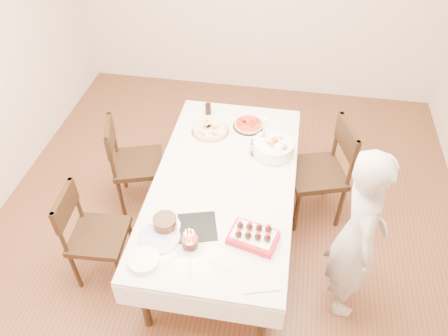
% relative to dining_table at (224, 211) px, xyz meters
% --- Properties ---
extents(floor, '(5.00, 5.00, 0.00)m').
position_rel_dining_table_xyz_m(floor, '(-0.00, 0.11, -0.38)').
color(floor, '#58311E').
rests_on(floor, ground).
extents(dining_table, '(1.54, 2.32, 0.75)m').
position_rel_dining_table_xyz_m(dining_table, '(0.00, 0.00, 0.00)').
color(dining_table, white).
rests_on(dining_table, floor).
extents(chair_right_savory, '(0.67, 0.67, 1.03)m').
position_rel_dining_table_xyz_m(chair_right_savory, '(0.77, 0.47, 0.14)').
color(chair_right_savory, black).
rests_on(chair_right_savory, floor).
extents(chair_left_savory, '(0.61, 0.61, 0.96)m').
position_rel_dining_table_xyz_m(chair_left_savory, '(-0.88, 0.36, 0.10)').
color(chair_left_savory, black).
rests_on(chair_left_savory, floor).
extents(chair_left_dessert, '(0.50, 0.50, 0.93)m').
position_rel_dining_table_xyz_m(chair_left_dessert, '(-0.93, -0.51, 0.09)').
color(chair_left_dessert, black).
rests_on(chair_left_dessert, floor).
extents(person, '(0.41, 0.59, 1.56)m').
position_rel_dining_table_xyz_m(person, '(1.04, -0.43, 0.40)').
color(person, '#B0AAA6').
rests_on(person, floor).
extents(pizza_white, '(0.36, 0.36, 0.04)m').
position_rel_dining_table_xyz_m(pizza_white, '(-0.23, 0.60, 0.40)').
color(pizza_white, beige).
rests_on(pizza_white, dining_table).
extents(pizza_pepperoni, '(0.32, 0.32, 0.04)m').
position_rel_dining_table_xyz_m(pizza_pepperoni, '(0.11, 0.74, 0.40)').
color(pizza_pepperoni, red).
rests_on(pizza_pepperoni, dining_table).
extents(red_placemat, '(0.33, 0.33, 0.01)m').
position_rel_dining_table_xyz_m(red_placemat, '(0.35, 0.40, 0.38)').
color(red_placemat, '#B21E1E').
rests_on(red_placemat, dining_table).
extents(pasta_bowl, '(0.41, 0.41, 0.11)m').
position_rel_dining_table_xyz_m(pasta_bowl, '(0.36, 0.41, 0.44)').
color(pasta_bowl, white).
rests_on(pasta_bowl, dining_table).
extents(taper_candle, '(0.08, 0.08, 0.31)m').
position_rel_dining_table_xyz_m(taper_candle, '(0.27, 0.50, 0.53)').
color(taper_candle, white).
rests_on(taper_candle, dining_table).
extents(shaker_pair, '(0.10, 0.10, 0.12)m').
position_rel_dining_table_xyz_m(shaker_pair, '(0.19, 0.36, 0.43)').
color(shaker_pair, white).
rests_on(shaker_pair, dining_table).
extents(cola_glass, '(0.06, 0.06, 0.11)m').
position_rel_dining_table_xyz_m(cola_glass, '(-0.31, 0.88, 0.43)').
color(cola_glass, black).
rests_on(cola_glass, dining_table).
extents(layer_cake, '(0.22, 0.22, 0.09)m').
position_rel_dining_table_xyz_m(layer_cake, '(-0.34, -0.55, 0.42)').
color(layer_cake, '#321D0C').
rests_on(layer_cake, dining_table).
extents(cake_board, '(0.35, 0.35, 0.01)m').
position_rel_dining_table_xyz_m(cake_board, '(-0.11, -0.52, 0.38)').
color(cake_board, black).
rests_on(cake_board, dining_table).
extents(birthday_cake, '(0.15, 0.15, 0.13)m').
position_rel_dining_table_xyz_m(birthday_cake, '(-0.13, -0.69, 0.45)').
color(birthday_cake, '#33170D').
rests_on(birthday_cake, dining_table).
extents(strawberry_box, '(0.38, 0.30, 0.08)m').
position_rel_dining_table_xyz_m(strawberry_box, '(0.31, -0.56, 0.42)').
color(strawberry_box, '#AF1424').
rests_on(strawberry_box, dining_table).
extents(box_lid, '(0.30, 0.24, 0.02)m').
position_rel_dining_table_xyz_m(box_lid, '(0.39, -0.89, 0.38)').
color(box_lid, beige).
rests_on(box_lid, dining_table).
extents(plate_stack, '(0.28, 0.28, 0.05)m').
position_rel_dining_table_xyz_m(plate_stack, '(-0.40, -0.88, 0.40)').
color(plate_stack, white).
rests_on(plate_stack, dining_table).
extents(china_plate, '(0.38, 0.38, 0.01)m').
position_rel_dining_table_xyz_m(china_plate, '(-0.36, -0.66, 0.38)').
color(china_plate, white).
rests_on(china_plate, dining_table).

